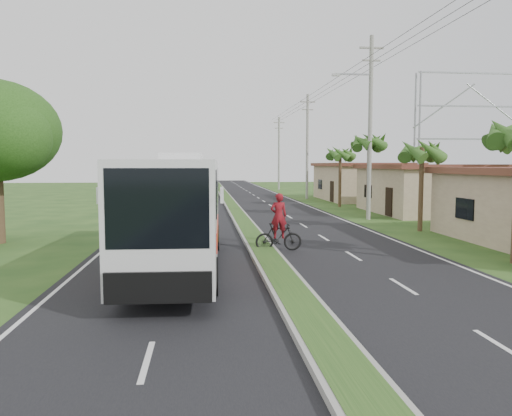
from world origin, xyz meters
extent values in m
plane|color=#234519|center=(0.00, 0.00, 0.00)|extent=(180.00, 180.00, 0.00)
cube|color=black|center=(0.00, 20.00, 0.01)|extent=(14.00, 160.00, 0.02)
cube|color=gray|center=(0.00, 20.00, 0.10)|extent=(1.20, 160.00, 0.17)
cube|color=#234519|center=(0.00, 20.00, 0.18)|extent=(0.95, 160.00, 0.02)
cube|color=silver|center=(-6.70, 20.00, 0.00)|extent=(0.12, 160.00, 0.01)
cube|color=silver|center=(6.70, 20.00, 0.00)|extent=(0.12, 160.00, 0.01)
cube|color=tan|center=(14.00, 22.00, 1.68)|extent=(7.00, 10.00, 3.35)
cube|color=#5D2720|center=(14.00, 22.00, 3.51)|extent=(7.60, 10.60, 0.32)
cube|color=tan|center=(14.00, 36.00, 1.75)|extent=(8.00, 11.00, 3.50)
cube|color=#5D2720|center=(14.00, 36.00, 3.66)|extent=(8.60, 11.60, 0.32)
cylinder|color=#473321|center=(9.40, 12.00, 2.30)|extent=(0.26, 0.26, 4.60)
cylinder|color=#473321|center=(8.80, 19.00, 2.70)|extent=(0.26, 0.26, 5.40)
cylinder|color=#473321|center=(9.30, 28.00, 2.40)|extent=(0.26, 0.26, 4.80)
sphere|color=#1C4111|center=(-10.80, 9.00, 4.90)|extent=(3.40, 3.40, 3.40)
cylinder|color=gray|center=(8.50, 18.00, 6.00)|extent=(0.28, 0.28, 12.00)
cube|color=gray|center=(8.50, 18.00, 11.20)|extent=(1.60, 0.12, 0.12)
cube|color=gray|center=(8.50, 18.00, 10.40)|extent=(1.20, 0.10, 0.10)
cube|color=gray|center=(7.30, 18.00, 9.50)|extent=(2.40, 0.10, 0.10)
cylinder|color=gray|center=(8.50, 38.00, 5.50)|extent=(0.28, 0.28, 11.00)
cube|color=gray|center=(8.50, 38.00, 10.20)|extent=(1.60, 0.12, 0.12)
cube|color=gray|center=(8.50, 38.00, 9.40)|extent=(1.20, 0.10, 0.10)
cylinder|color=gray|center=(8.50, 58.00, 5.25)|extent=(0.28, 0.28, 10.50)
cube|color=gray|center=(8.50, 58.00, 9.70)|extent=(1.60, 0.12, 0.12)
cube|color=gray|center=(8.50, 58.00, 8.90)|extent=(1.20, 0.10, 0.10)
cylinder|color=gray|center=(17.00, 29.50, 6.00)|extent=(0.18, 0.18, 12.00)
cylinder|color=gray|center=(17.00, 30.50, 6.00)|extent=(0.18, 0.18, 12.00)
cube|color=gray|center=(22.00, 30.00, 6.00)|extent=(10.00, 0.14, 0.14)
cube|color=gray|center=(22.00, 30.00, 9.00)|extent=(10.00, 0.14, 0.14)
cube|color=gray|center=(22.00, 30.00, 12.00)|extent=(10.00, 0.14, 0.14)
cube|color=silver|center=(-3.26, 3.61, 2.13)|extent=(3.05, 12.68, 3.31)
cube|color=black|center=(-3.24, 4.24, 2.85)|extent=(3.01, 10.16, 1.32)
cube|color=black|center=(-3.47, -2.62, 2.65)|extent=(2.37, 0.22, 1.85)
cube|color=red|center=(-3.30, 2.35, 1.46)|extent=(2.86, 5.55, 0.58)
cube|color=yellow|center=(-3.25, 3.93, 1.20)|extent=(2.78, 3.24, 0.26)
cube|color=silver|center=(-3.22, 4.87, 3.93)|extent=(1.55, 2.57, 0.29)
cylinder|color=black|center=(-4.58, -0.33, 0.55)|extent=(0.37, 1.10, 1.09)
cylinder|color=black|center=(-2.21, -0.41, 0.55)|extent=(0.37, 1.10, 1.09)
cylinder|color=black|center=(-4.33, 7.01, 0.55)|extent=(0.37, 1.10, 1.09)
cylinder|color=black|center=(-1.96, 6.93, 0.55)|extent=(0.37, 1.10, 1.09)
cube|color=white|center=(-3.45, 51.20, 1.85)|extent=(3.32, 12.30, 3.39)
cube|color=black|center=(-3.48, 51.73, 2.87)|extent=(3.20, 9.13, 1.15)
cube|color=orange|center=(-3.39, 50.14, 1.21)|extent=(3.02, 5.96, 0.37)
cylinder|color=black|center=(-4.33, 46.11, 0.51)|extent=(0.37, 1.03, 1.02)
cylinder|color=black|center=(-2.01, 46.24, 0.51)|extent=(0.37, 1.03, 1.02)
cylinder|color=black|center=(-4.87, 55.62, 0.51)|extent=(0.37, 1.03, 1.02)
cylinder|color=black|center=(-2.54, 55.75, 0.51)|extent=(0.37, 1.03, 1.02)
imported|color=black|center=(0.71, 6.52, 0.59)|extent=(1.98, 0.58, 1.18)
imported|color=maroon|center=(0.71, 6.52, 1.50)|extent=(0.70, 0.47, 1.91)
camera|label=1|loc=(-2.42, -14.13, 3.66)|focal=35.00mm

